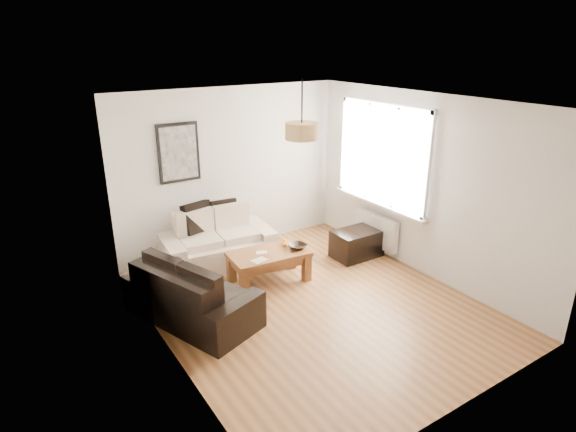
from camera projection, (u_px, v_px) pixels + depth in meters
floor at (313, 304)px, 6.24m from camera, size 4.50×4.50×0.00m
ceiling at (317, 102)px, 5.33m from camera, size 3.80×4.50×0.00m
wall_back at (231, 171)px, 7.55m from camera, size 3.80×0.04×2.60m
wall_front at (472, 288)px, 4.02m from camera, size 3.80×0.04×2.60m
wall_left at (163, 246)px, 4.81m from camera, size 0.04×4.50×2.60m
wall_right at (423, 186)px, 6.76m from camera, size 0.04×4.50×2.60m
window_bay at (383, 155)px, 7.26m from camera, size 0.14×1.90×1.60m
radiator at (376, 230)px, 7.67m from camera, size 0.10×0.90×0.52m
poster at (179, 153)px, 6.95m from camera, size 0.62×0.04×0.87m
pendant_shade at (302, 131)px, 5.69m from camera, size 0.40×0.40×0.20m
loveseat_cream at (217, 239)px, 7.23m from camera, size 1.72×1.05×0.81m
sofa_leather at (192, 292)px, 5.82m from camera, size 1.34×1.87×0.73m
coffee_table at (269, 267)px, 6.77m from camera, size 1.16×0.70×0.45m
ottoman at (357, 243)px, 7.56m from camera, size 0.76×0.50×0.43m
cushion_left at (198, 217)px, 7.16m from camera, size 0.47×0.23×0.45m
cushion_right at (224, 213)px, 7.39m from camera, size 0.42×0.16×0.42m
fruit_bowl at (298, 246)px, 6.80m from camera, size 0.28×0.28×0.06m
orange_a at (285, 244)px, 6.86m from camera, size 0.08×0.08×0.07m
orange_b at (285, 241)px, 6.95m from camera, size 0.07×0.07×0.06m
orange_c at (284, 244)px, 6.86m from camera, size 0.07×0.07×0.06m
papers at (259, 260)px, 6.44m from camera, size 0.22×0.17×0.01m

